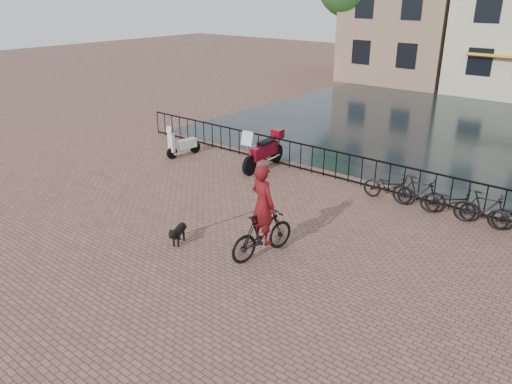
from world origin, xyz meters
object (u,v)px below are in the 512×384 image
Objects in this scene: scooter at (183,140)px; motorcycle at (264,147)px; dog at (178,233)px; cyclist at (263,217)px.

motorcycle is at bearing 20.65° from scooter.
motorcycle reaches higher than dog.
dog is (-2.09, -0.90, -0.78)m from cyclist.
motorcycle is 3.52m from scooter.
cyclist is at bearing -1.50° from dog.
scooter is at bearing 111.27° from dog.
scooter is at bearing -19.85° from cyclist.
motorcycle is 1.61× the size of scooter.
cyclist reaches higher than dog.
scooter is at bearing -171.04° from motorcycle.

